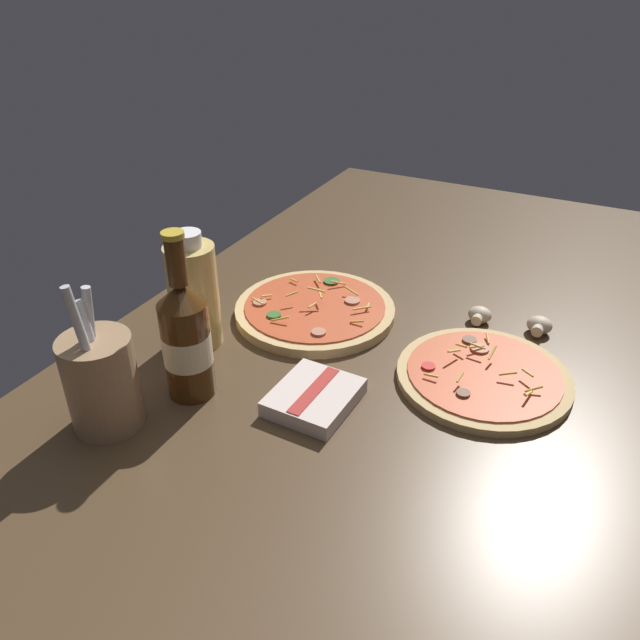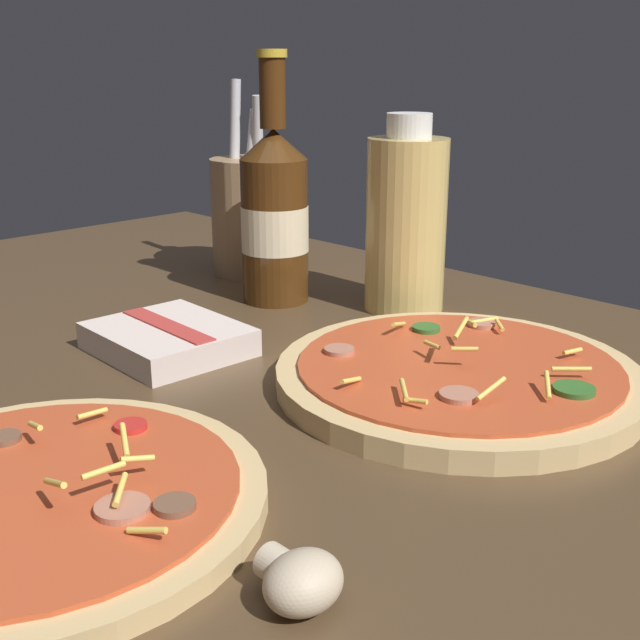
% 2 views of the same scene
% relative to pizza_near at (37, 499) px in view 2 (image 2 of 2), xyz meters
% --- Properties ---
extents(counter_slab, '(1.60, 0.90, 0.03)m').
position_rel_pizza_near_xyz_m(counter_slab, '(0.07, 0.17, -0.02)').
color(counter_slab, '#4C3823').
rests_on(counter_slab, ground).
extents(pizza_near, '(0.26, 0.26, 0.04)m').
position_rel_pizza_near_xyz_m(pizza_near, '(0.00, 0.00, 0.00)').
color(pizza_near, tan).
rests_on(pizza_near, counter_slab).
extents(pizza_far, '(0.29, 0.29, 0.06)m').
position_rel_pizza_near_xyz_m(pizza_far, '(0.06, 0.32, 0.00)').
color(pizza_far, tan).
rests_on(pizza_far, counter_slab).
extents(beer_bottle, '(0.07, 0.07, 0.26)m').
position_rel_pizza_near_xyz_m(beer_bottle, '(-0.22, 0.38, 0.09)').
color(beer_bottle, '#47280F').
rests_on(beer_bottle, counter_slab).
extents(oil_bottle, '(0.08, 0.08, 0.20)m').
position_rel_pizza_near_xyz_m(oil_bottle, '(-0.11, 0.45, 0.08)').
color(oil_bottle, '#D6B766').
rests_on(oil_bottle, counter_slab).
extents(mushroom_left, '(0.04, 0.04, 0.03)m').
position_rel_pizza_near_xyz_m(mushroom_left, '(0.17, 0.05, 0.01)').
color(mushroom_left, beige).
rests_on(mushroom_left, counter_slab).
extents(utensil_crock, '(0.10, 0.10, 0.23)m').
position_rel_pizza_near_xyz_m(utensil_crock, '(-0.33, 0.44, 0.06)').
color(utensil_crock, '#9E7A56').
rests_on(utensil_crock, counter_slab).
extents(dish_towel, '(0.13, 0.11, 0.03)m').
position_rel_pizza_near_xyz_m(dish_towel, '(-0.17, 0.20, 0.00)').
color(dish_towel, beige).
rests_on(dish_towel, counter_slab).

